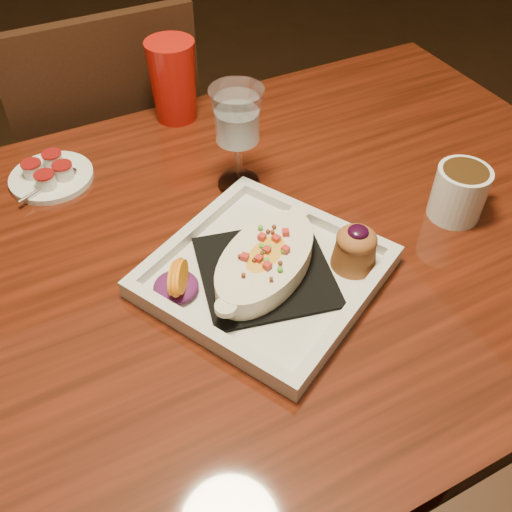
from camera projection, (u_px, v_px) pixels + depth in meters
name	position (u px, v px, depth m)	size (l,w,h in m)	color
floor	(225.00, 469.00, 1.41)	(7.00, 7.00, 0.00)	black
table	(209.00, 299.00, 0.95)	(1.50, 0.90, 0.75)	#621C0E
chair_far	(112.00, 167.00, 1.44)	(0.42, 0.42, 0.93)	black
plate	(273.00, 266.00, 0.83)	(0.40, 0.40, 0.08)	silver
coffee_mug	(461.00, 190.00, 0.92)	(0.12, 0.09, 0.09)	silver
goblet	(237.00, 122.00, 0.91)	(0.09, 0.09, 0.18)	silver
saucer	(50.00, 175.00, 1.00)	(0.15, 0.15, 0.10)	silver
red_tumbler	(173.00, 81.00, 1.10)	(0.09, 0.09, 0.16)	red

